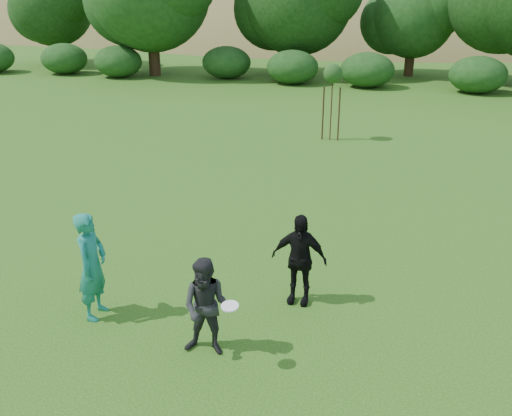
{
  "coord_description": "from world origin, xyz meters",
  "views": [
    {
      "loc": [
        2.83,
        -7.96,
        5.55
      ],
      "look_at": [
        0.0,
        3.0,
        1.1
      ],
      "focal_mm": 40.0,
      "sensor_mm": 36.0,
      "label": 1
    }
  ],
  "objects_px": {
    "player_grey": "(207,307)",
    "sapling": "(333,76)",
    "player_black": "(299,259)",
    "player_teal": "(92,266)"
  },
  "relations": [
    {
      "from": "player_teal",
      "to": "player_black",
      "type": "relative_size",
      "value": 1.12
    },
    {
      "from": "player_teal",
      "to": "sapling",
      "type": "bearing_deg",
      "value": -13.24
    },
    {
      "from": "player_black",
      "to": "player_teal",
      "type": "bearing_deg",
      "value": -155.43
    },
    {
      "from": "sapling",
      "to": "player_teal",
      "type": "bearing_deg",
      "value": -100.12
    },
    {
      "from": "player_teal",
      "to": "player_grey",
      "type": "xyz_separation_m",
      "value": [
        2.3,
        -0.55,
        -0.16
      ]
    },
    {
      "from": "player_teal",
      "to": "player_grey",
      "type": "distance_m",
      "value": 2.37
    },
    {
      "from": "player_black",
      "to": "sapling",
      "type": "height_order",
      "value": "sapling"
    },
    {
      "from": "player_black",
      "to": "player_grey",
      "type": "bearing_deg",
      "value": -117.31
    },
    {
      "from": "player_grey",
      "to": "sapling",
      "type": "distance_m",
      "value": 14.08
    },
    {
      "from": "player_teal",
      "to": "sapling",
      "type": "relative_size",
      "value": 0.69
    }
  ]
}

